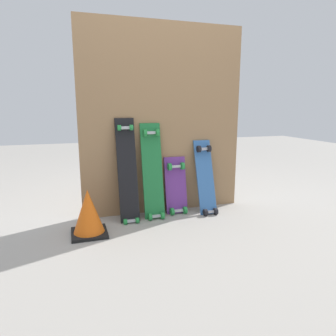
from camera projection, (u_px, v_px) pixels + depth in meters
The scene contains 7 objects.
ground_plane at pixel (166, 212), 2.97m from camera, with size 12.00×12.00×0.00m, color #9E9991.
plywood_wall_panel at pixel (163, 121), 2.86m from camera, with size 1.54×0.04×1.74m, color #99724C.
skateboard_black at pixel (128, 174), 2.71m from camera, with size 0.17×0.27×0.97m.
skateboard_green at pixel (153, 174), 2.79m from camera, with size 0.19×0.25×0.92m.
skateboard_purple at pixel (176, 188), 2.93m from camera, with size 0.21×0.18×0.59m.
skateboard_blue at pixel (206, 180), 2.94m from camera, with size 0.17×0.29×0.75m.
traffic_cone at pixel (88, 213), 2.42m from camera, with size 0.28×0.28×0.37m.
Camera 1 is at (-0.84, -2.69, 1.01)m, focal length 33.04 mm.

